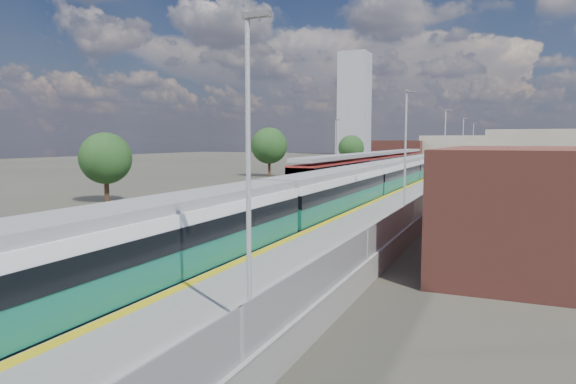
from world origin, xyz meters
The scene contains 12 objects.
ground centered at (0.00, 50.00, 0.00)m, with size 320.00×320.00×0.00m, color #47443A.
ballast_bed centered at (-2.25, 52.50, 0.03)m, with size 10.50×155.00×0.06m, color #565451.
tracks centered at (-1.65, 54.18, 0.11)m, with size 8.96×160.00×0.17m.
platform_right centered at (5.28, 52.49, 0.54)m, with size 4.70×155.00×8.52m.
platform_left centered at (-9.05, 52.49, 0.52)m, with size 4.30×155.00×8.52m.
buildings centered at (-18.12, 138.60, 10.70)m, with size 72.00×185.50×40.00m.
green_train centered at (1.50, 33.02, 2.08)m, with size 2.68×74.63×2.95m.
red_train centered at (-5.50, 65.21, 2.22)m, with size 2.97×60.27×3.75m.
tree_a centered at (-20.94, 26.85, 3.95)m, with size 4.63×4.63×6.28m.
tree_b centered at (-21.76, 62.66, 4.76)m, with size 5.58×5.58×7.56m.
tree_c centered at (-15.23, 84.85, 4.14)m, with size 4.85×4.85×6.58m.
tree_d centered at (20.48, 69.97, 3.99)m, with size 4.68×4.68×6.34m.
Camera 1 is at (12.33, -8.86, 5.53)m, focal length 32.00 mm.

